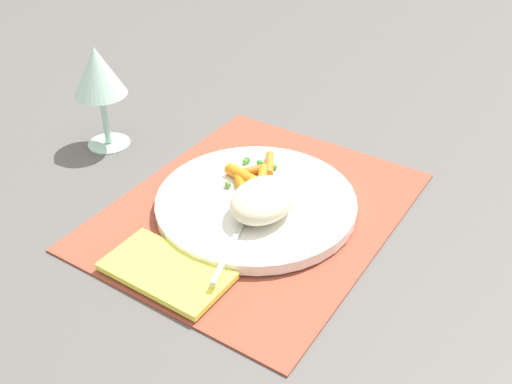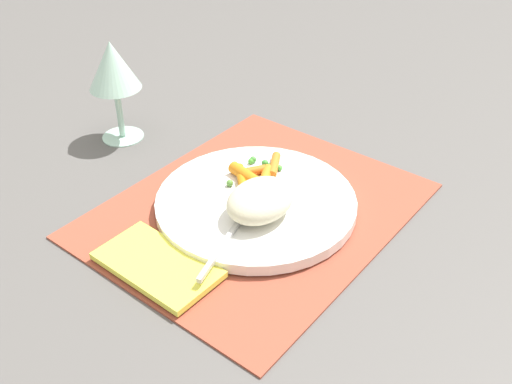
{
  "view_description": "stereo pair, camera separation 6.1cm",
  "coord_description": "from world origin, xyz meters",
  "px_view_note": "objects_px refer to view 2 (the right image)",
  "views": [
    {
      "loc": [
        -0.53,
        -0.34,
        0.48
      ],
      "look_at": [
        0.0,
        0.0,
        0.03
      ],
      "focal_mm": 41.51,
      "sensor_mm": 36.0,
      "label": 1
    },
    {
      "loc": [
        -0.5,
        -0.39,
        0.48
      ],
      "look_at": [
        0.0,
        0.0,
        0.03
      ],
      "focal_mm": 41.51,
      "sensor_mm": 36.0,
      "label": 2
    }
  ],
  "objects_px": {
    "plate": "(256,203)",
    "fork": "(242,217)",
    "carrot_portion": "(254,173)",
    "napkin": "(157,265)",
    "rice_mound": "(260,200)",
    "wine_glass": "(113,69)"
  },
  "relations": [
    {
      "from": "fork",
      "to": "napkin",
      "type": "relative_size",
      "value": 1.35
    },
    {
      "from": "carrot_portion",
      "to": "wine_glass",
      "type": "xyz_separation_m",
      "value": [
        -0.02,
        0.26,
        0.09
      ]
    },
    {
      "from": "plate",
      "to": "fork",
      "type": "distance_m",
      "value": 0.05
    },
    {
      "from": "carrot_portion",
      "to": "napkin",
      "type": "xyz_separation_m",
      "value": [
        -0.2,
        -0.02,
        -0.02
      ]
    },
    {
      "from": "carrot_portion",
      "to": "napkin",
      "type": "height_order",
      "value": "carrot_portion"
    },
    {
      "from": "napkin",
      "to": "rice_mound",
      "type": "bearing_deg",
      "value": -16.8
    },
    {
      "from": "rice_mound",
      "to": "plate",
      "type": "bearing_deg",
      "value": 47.28
    },
    {
      "from": "wine_glass",
      "to": "napkin",
      "type": "relative_size",
      "value": 1.08
    },
    {
      "from": "plate",
      "to": "napkin",
      "type": "relative_size",
      "value": 1.8
    },
    {
      "from": "carrot_portion",
      "to": "fork",
      "type": "relative_size",
      "value": 0.5
    },
    {
      "from": "plate",
      "to": "rice_mound",
      "type": "relative_size",
      "value": 2.73
    },
    {
      "from": "rice_mound",
      "to": "napkin",
      "type": "xyz_separation_m",
      "value": [
        -0.14,
        0.04,
        -0.03
      ]
    },
    {
      "from": "rice_mound",
      "to": "carrot_portion",
      "type": "relative_size",
      "value": 0.96
    },
    {
      "from": "plate",
      "to": "carrot_portion",
      "type": "xyz_separation_m",
      "value": [
        0.04,
        0.03,
        0.01
      ]
    },
    {
      "from": "plate",
      "to": "carrot_portion",
      "type": "relative_size",
      "value": 2.63
    },
    {
      "from": "fork",
      "to": "rice_mound",
      "type": "bearing_deg",
      "value": -28.19
    },
    {
      "from": "fork",
      "to": "carrot_portion",
      "type": "bearing_deg",
      "value": 29.43
    },
    {
      "from": "carrot_portion",
      "to": "fork",
      "type": "distance_m",
      "value": 0.09
    },
    {
      "from": "fork",
      "to": "wine_glass",
      "type": "height_order",
      "value": "wine_glass"
    },
    {
      "from": "plate",
      "to": "wine_glass",
      "type": "distance_m",
      "value": 0.31
    },
    {
      "from": "plate",
      "to": "napkin",
      "type": "distance_m",
      "value": 0.17
    },
    {
      "from": "rice_mound",
      "to": "wine_glass",
      "type": "bearing_deg",
      "value": 81.86
    }
  ]
}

